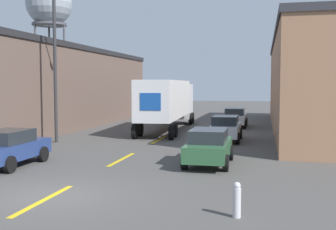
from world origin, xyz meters
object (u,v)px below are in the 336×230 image
(parked_car_right_far, at_px, (235,117))
(parked_car_right_mid, at_px, (225,128))
(water_tower, at_px, (49,5))
(street_lamp, at_px, (60,58))
(parked_car_left_near, at_px, (9,147))
(semi_truck, at_px, (169,100))
(parked_car_right_near, at_px, (209,146))
(fire_hydrant, at_px, (237,200))

(parked_car_right_far, xyz_separation_m, parked_car_right_mid, (0.00, -8.90, 0.00))
(water_tower, relative_size, street_lamp, 1.95)
(parked_car_left_near, bearing_deg, semi_truck, 77.87)
(semi_truck, height_order, water_tower, water_tower)
(street_lamp, bearing_deg, water_tower, 119.50)
(water_tower, bearing_deg, parked_car_right_mid, -44.63)
(semi_truck, distance_m, parked_car_right_near, 14.70)
(semi_truck, bearing_deg, water_tower, 133.39)
(parked_car_right_far, relative_size, street_lamp, 0.47)
(semi_truck, xyz_separation_m, parked_car_right_near, (4.95, -13.75, -1.50))
(parked_car_right_near, bearing_deg, water_tower, 127.57)
(parked_car_right_mid, distance_m, water_tower, 38.74)
(semi_truck, xyz_separation_m, parked_car_right_mid, (4.95, -5.66, -1.50))
(semi_truck, relative_size, parked_car_left_near, 3.25)
(parked_car_right_mid, bearing_deg, parked_car_right_far, 90.00)
(semi_truck, relative_size, water_tower, 0.78)
(parked_car_right_mid, bearing_deg, semi_truck, 131.21)
(parked_car_right_far, distance_m, street_lamp, 15.95)
(semi_truck, bearing_deg, fire_hydrant, -75.51)
(semi_truck, distance_m, parked_car_right_far, 6.11)
(parked_car_left_near, xyz_separation_m, parked_car_right_mid, (8.41, 10.40, 0.00))
(parked_car_right_near, distance_m, water_tower, 44.49)
(water_tower, bearing_deg, parked_car_left_near, -64.09)
(parked_car_right_far, bearing_deg, fire_hydrant, -86.02)
(parked_car_right_near, distance_m, parked_car_left_near, 8.72)
(street_lamp, bearing_deg, parked_car_left_near, -79.76)
(fire_hydrant, bearing_deg, street_lamp, 132.71)
(parked_car_right_near, bearing_deg, street_lamp, 152.17)
(semi_truck, xyz_separation_m, parked_car_right_far, (4.95, 3.24, -1.50))
(fire_hydrant, bearing_deg, parked_car_right_far, 93.98)
(parked_car_right_far, relative_size, parked_car_right_near, 1.00)
(parked_car_right_far, relative_size, parked_car_right_mid, 1.00)
(parked_car_right_mid, bearing_deg, parked_car_left_near, -128.94)
(semi_truck, distance_m, parked_car_left_near, 16.50)
(parked_car_left_near, distance_m, fire_hydrant, 11.24)
(parked_car_right_near, xyz_separation_m, water_tower, (-25.87, 33.64, 13.37))
(street_lamp, bearing_deg, semi_truck, 60.84)
(water_tower, bearing_deg, parked_car_right_far, -32.74)
(parked_car_right_near, height_order, parked_car_right_mid, same)
(parked_car_left_near, bearing_deg, fire_hydrant, -26.07)
(semi_truck, bearing_deg, street_lamp, -122.22)
(fire_hydrant, bearing_deg, parked_car_left_near, 153.93)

